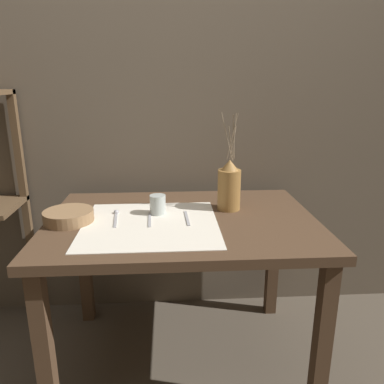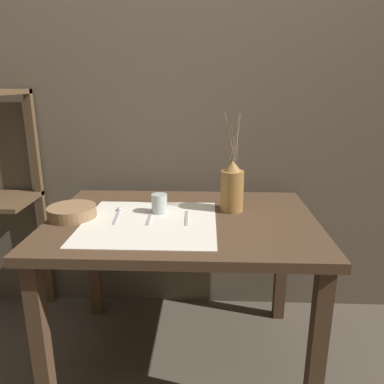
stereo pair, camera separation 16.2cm
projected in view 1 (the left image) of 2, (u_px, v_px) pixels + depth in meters
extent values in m
plane|color=brown|center=(183.00, 357.00, 1.86)|extent=(12.00, 12.00, 0.00)
cube|color=brown|center=(178.00, 103.00, 2.02)|extent=(7.00, 0.06, 2.40)
cube|color=#4C3523|center=(182.00, 222.00, 1.66)|extent=(1.18, 0.83, 0.04)
cube|color=#4C3523|center=(44.00, 353.00, 1.39)|extent=(0.06, 0.06, 0.69)
cube|color=#4C3523|center=(322.00, 341.00, 1.45)|extent=(0.06, 0.06, 0.69)
cube|color=#4C3523|center=(85.00, 263.00, 2.07)|extent=(0.06, 0.06, 0.69)
cube|color=#4C3523|center=(273.00, 258.00, 2.13)|extent=(0.06, 0.06, 0.69)
cube|color=brown|center=(26.00, 209.00, 2.06)|extent=(0.04, 0.04, 1.28)
cube|color=silver|center=(151.00, 224.00, 1.58)|extent=(0.57, 0.55, 0.00)
cylinder|color=olive|center=(229.00, 190.00, 1.74)|extent=(0.11, 0.11, 0.19)
cone|color=olive|center=(230.00, 165.00, 1.71)|extent=(0.08, 0.08, 0.05)
cylinder|color=#847056|center=(227.00, 136.00, 1.67)|extent=(0.05, 0.04, 0.21)
cylinder|color=#847056|center=(234.00, 137.00, 1.68)|extent=(0.02, 0.03, 0.20)
cylinder|color=#847056|center=(232.00, 137.00, 1.67)|extent=(0.05, 0.01, 0.21)
cylinder|color=#847056|center=(231.00, 143.00, 1.68)|extent=(0.03, 0.03, 0.15)
cylinder|color=#847056|center=(234.00, 137.00, 1.66)|extent=(0.02, 0.02, 0.21)
cylinder|color=#847056|center=(233.00, 143.00, 1.69)|extent=(0.03, 0.00, 0.15)
cylinder|color=#8E6B47|center=(69.00, 216.00, 1.60)|extent=(0.21, 0.21, 0.05)
cylinder|color=#B7C1BC|center=(158.00, 205.00, 1.68)|extent=(0.07, 0.07, 0.09)
cube|color=#A8A8AD|center=(116.00, 220.00, 1.62)|extent=(0.03, 0.18, 0.00)
sphere|color=#A8A8AD|center=(116.00, 212.00, 1.70)|extent=(0.02, 0.02, 0.02)
cube|color=#A8A8AD|center=(150.00, 219.00, 1.62)|extent=(0.02, 0.18, 0.00)
cube|color=#A8A8AD|center=(187.00, 218.00, 1.64)|extent=(0.02, 0.18, 0.00)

